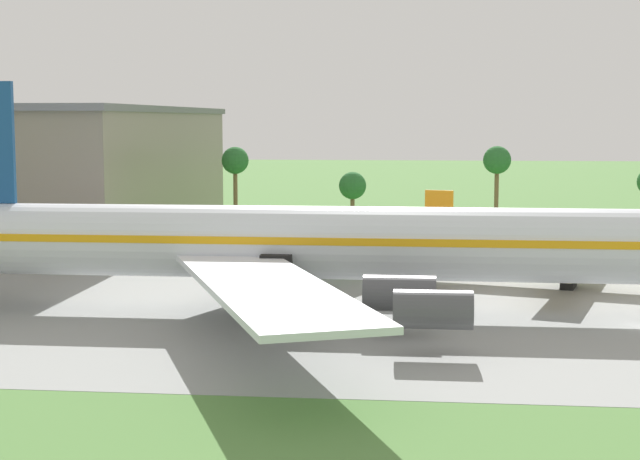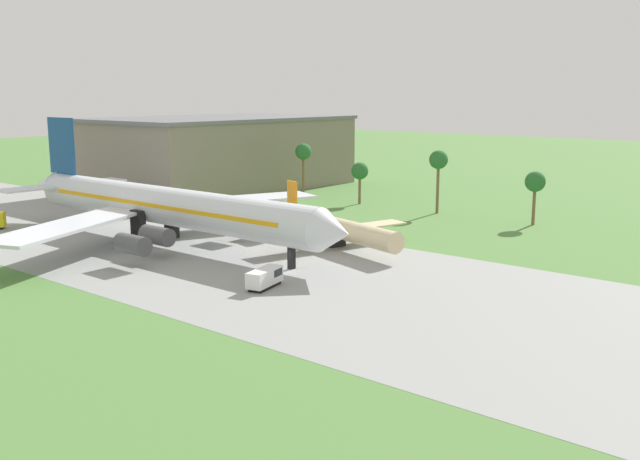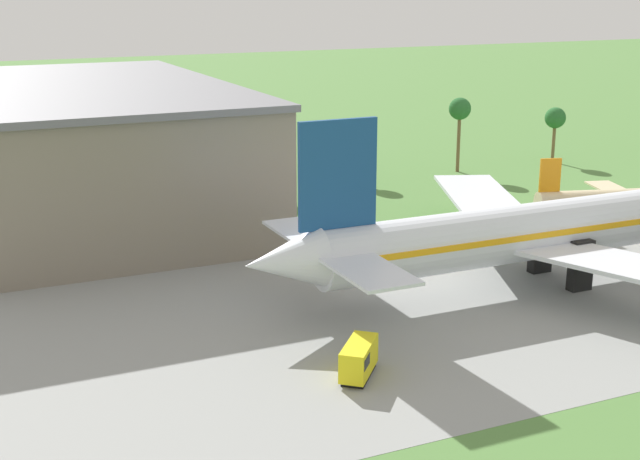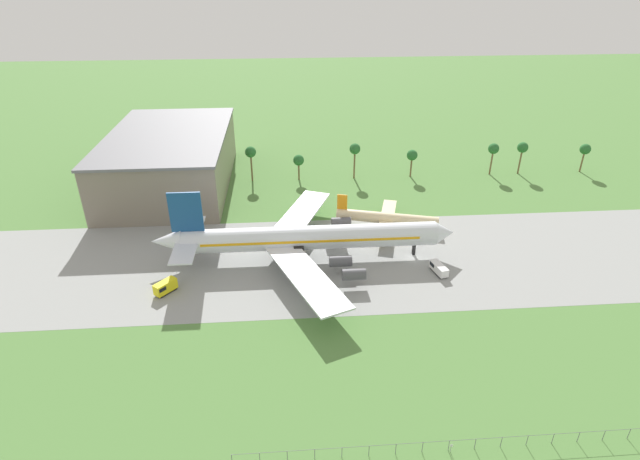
% 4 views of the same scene
% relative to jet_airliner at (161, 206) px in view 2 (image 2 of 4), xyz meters
% --- Properties ---
extents(ground_plane, '(600.00, 600.00, 0.00)m').
position_rel_jet_airliner_xyz_m(ground_plane, '(26.54, -1.63, -5.78)').
color(ground_plane, '#517F3D').
extents(taxiway_strip, '(320.00, 44.00, 0.02)m').
position_rel_jet_airliner_xyz_m(taxiway_strip, '(26.54, -1.63, -5.77)').
color(taxiway_strip, gray).
rests_on(taxiway_strip, ground_plane).
extents(jet_airliner, '(73.14, 60.64, 18.67)m').
position_rel_jet_airliner_xyz_m(jet_airliner, '(0.00, 0.00, 0.00)').
color(jet_airliner, silver).
rests_on(jet_airliner, ground_plane).
extents(regional_aircraft, '(27.42, 24.93, 8.79)m').
position_rel_jet_airliner_xyz_m(regional_aircraft, '(22.86, 14.66, -2.88)').
color(regional_aircraft, beige).
rests_on(regional_aircraft, ground_plane).
extents(baggage_tug, '(3.30, 5.95, 2.30)m').
position_rel_jet_airliner_xyz_m(baggage_tug, '(30.76, -8.82, -4.53)').
color(baggage_tug, black).
rests_on(baggage_tug, ground_plane).
extents(terminal_building, '(36.72, 61.20, 17.24)m').
position_rel_jet_airliner_xyz_m(terminal_building, '(-40.97, 50.16, 2.86)').
color(terminal_building, slate).
rests_on(terminal_building, ground_plane).
extents(palm_tree_row, '(117.54, 3.60, 12.17)m').
position_rel_jet_airliner_xyz_m(palm_tree_row, '(40.44, 51.12, 2.84)').
color(palm_tree_row, brown).
rests_on(palm_tree_row, ground_plane).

